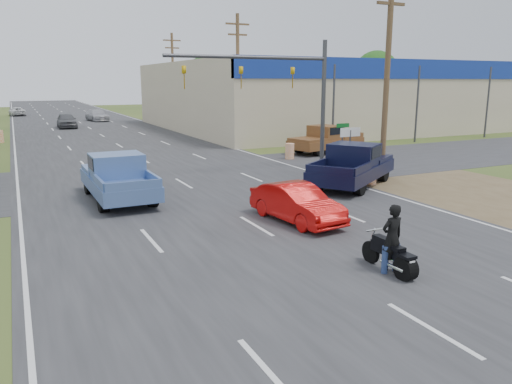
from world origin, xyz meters
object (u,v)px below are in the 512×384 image
red_convertible (297,204)px  distant_car_white (17,112)px  rider (392,241)px  distant_car_silver (97,115)px  navy_pickup (354,164)px  brown_pickup (325,139)px  blue_pickup (117,176)px  motorcycle (392,257)px  distant_car_grey (67,121)px

red_convertible → distant_car_white: (-8.02, 64.21, -0.07)m
rider → distant_car_silver: rider is taller
navy_pickup → brown_pickup: bearing=119.3°
red_convertible → rider: bearing=-99.5°
blue_pickup → navy_pickup: size_ratio=0.93×
red_convertible → rider: 5.17m
red_convertible → motorcycle: (-0.22, -5.20, -0.22)m
rider → blue_pickup: size_ratio=0.30×
rider → distant_car_white: size_ratio=0.41×
navy_pickup → distant_car_white: 61.47m
red_convertible → distant_car_grey: 41.54m
motorcycle → rider: bearing=90.0°
distant_car_grey → distant_car_silver: (4.32, 8.28, -0.08)m
brown_pickup → distant_car_white: brown_pickup is taller
navy_pickup → distant_car_grey: size_ratio=1.36×
red_convertible → distant_car_grey: (-3.60, 41.39, 0.12)m
rider → navy_pickup: navy_pickup is taller
brown_pickup → motorcycle: bearing=136.0°
navy_pickup → distant_car_grey: 38.24m
blue_pickup → navy_pickup: navy_pickup is taller
navy_pickup → distant_car_grey: (-9.19, 37.12, -0.22)m
motorcycle → blue_pickup: blue_pickup is taller
motorcycle → distant_car_silver: (0.94, 54.87, 0.26)m
distant_car_silver → red_convertible: bearing=-98.7°
motorcycle → distant_car_white: 69.85m
rider → distant_car_white: rider is taller
red_convertible → distant_car_grey: bearing=88.0°
distant_car_white → navy_pickup: bearing=98.2°
red_convertible → motorcycle: red_convertible is taller
rider → distant_car_white: bearing=-84.0°
rider → navy_pickup: size_ratio=0.28×
red_convertible → distant_car_silver: bearing=82.2°
motorcycle → distant_car_grey: bearing=93.7°
red_convertible → distant_car_white: red_convertible is taller
brown_pickup → distant_car_silver: brown_pickup is taller
motorcycle → distant_car_grey: (-3.37, 46.59, 0.34)m
motorcycle → brown_pickup: (10.70, 19.26, 0.50)m
distant_car_silver → navy_pickup: bearing=-91.8°
rider → brown_pickup: 22.00m
motorcycle → distant_car_silver: size_ratio=0.41×
red_convertible → brown_pickup: brown_pickup is taller
rider → blue_pickup: (-4.73, 11.35, 0.11)m
navy_pickup → distant_car_silver: (-4.88, 45.39, -0.30)m
distant_car_grey → red_convertible: bearing=-84.0°
motorcycle → navy_pickup: (5.82, 9.47, 0.56)m
motorcycle → navy_pickup: bearing=58.0°
rider → distant_car_silver: size_ratio=0.35×
brown_pickup → distant_car_silver: 36.92m
blue_pickup → brown_pickup: 17.32m
brown_pickup → distant_car_grey: size_ratio=1.31×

